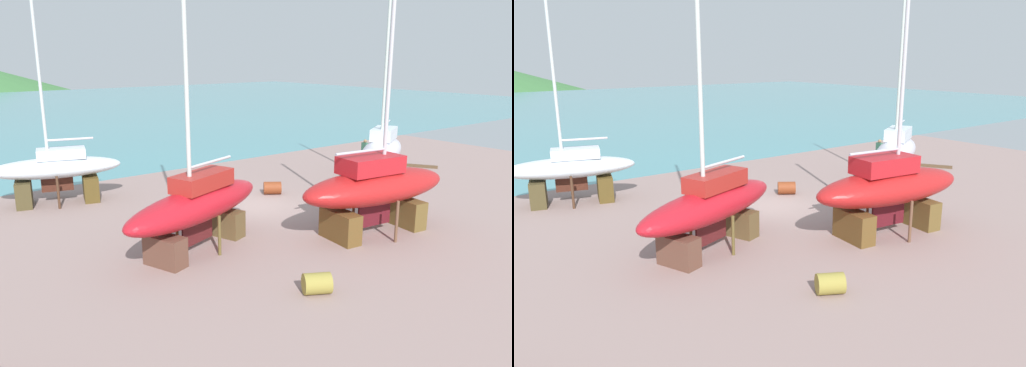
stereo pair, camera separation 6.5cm
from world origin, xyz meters
The scene contains 11 objects.
ground_plane centered at (0.00, -2.50, 0.00)m, with size 47.67×47.67×0.00m, color gray.
sea_water centered at (0.00, 49.04, 0.00)m, with size 149.12×79.25×0.01m, color teal.
sailboat_mid_port centered at (8.32, -0.60, 1.78)m, with size 6.42×4.58×10.38m.
sailboat_large_starboard centered at (1.48, -5.74, 1.89)m, with size 7.22×3.15×10.31m.
sailboat_far_slipway centered at (-5.08, -2.94, 1.73)m, with size 7.22×4.11×11.85m.
sailboat_small_center centered at (-7.34, 6.38, 1.66)m, with size 6.37×3.45×9.38m.
worker centered at (11.01, 2.87, 0.91)m, with size 0.29×0.47×1.75m.
barrel_tipped_left centered at (-2.05, -0.05, 0.32)m, with size 0.63×0.63×0.91m, color #20222B.
barrel_rust_far centered at (-4.10, -8.22, 0.33)m, with size 0.66×0.66×0.84m, color olive.
barrel_blue_faded centered at (1.94, 1.26, 0.33)m, with size 0.65×0.65×0.90m, color brown.
timber_long_aft centered at (13.51, 0.34, 0.09)m, with size 2.12×0.13×0.19m, color brown.
Camera 2 is at (-13.97, -18.13, 7.04)m, focal length 35.07 mm.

